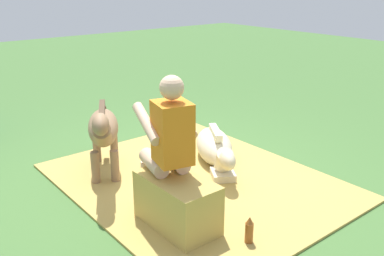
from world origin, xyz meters
name	(u,v)px	position (x,y,z in m)	size (l,w,h in m)	color
ground_plane	(169,179)	(0.00, 0.00, 0.00)	(24.00, 24.00, 0.00)	#426B33
hay_patch	(196,181)	(-0.24, -0.18, 0.01)	(2.99, 2.42, 0.02)	tan
hay_bale	(177,204)	(-0.82, 0.51, 0.23)	(0.76, 0.41, 0.47)	tan
person_seated	(168,142)	(-0.66, 0.48, 0.74)	(0.71, 0.52, 1.35)	#D8AD8C
pony_standing	(103,130)	(0.51, 0.49, 0.54)	(1.22, 0.81, 0.90)	#8C6B4C
pony_lying	(216,148)	(0.00, -0.67, 0.19)	(1.28, 0.93, 0.42)	beige
soda_bottle	(249,231)	(-1.39, 0.21, 0.12)	(0.07, 0.07, 0.26)	brown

